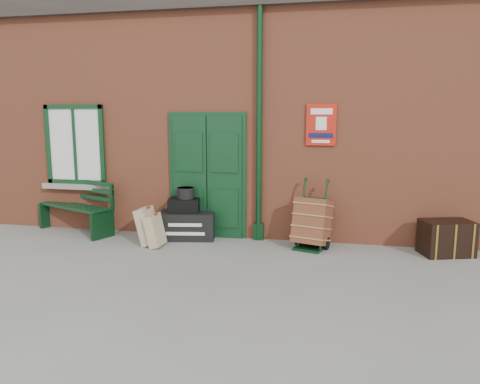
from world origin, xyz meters
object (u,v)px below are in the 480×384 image
(bench, at_px, (78,205))
(porter_trolley, at_px, (312,223))
(houdini_trunk, at_px, (187,225))
(dark_trunk, at_px, (446,238))

(bench, xyz_separation_m, porter_trolley, (4.43, -0.22, -0.08))
(porter_trolley, bearing_deg, houdini_trunk, -167.46)
(bench, distance_m, houdini_trunk, 2.22)
(bench, xyz_separation_m, houdini_trunk, (2.20, -0.07, -0.27))
(bench, height_order, houdini_trunk, bench)
(dark_trunk, bearing_deg, porter_trolley, 164.36)
(bench, relative_size, houdini_trunk, 1.75)
(bench, bearing_deg, porter_trolley, 20.40)
(houdini_trunk, distance_m, porter_trolley, 2.25)
(houdini_trunk, distance_m, dark_trunk, 4.36)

